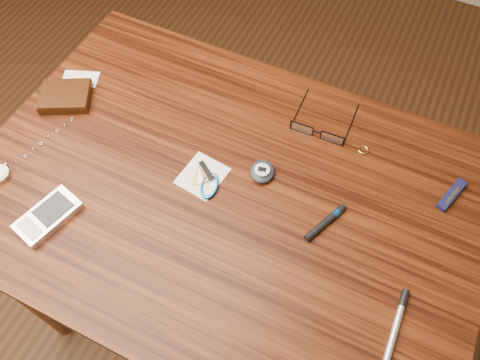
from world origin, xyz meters
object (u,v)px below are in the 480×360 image
(eyeglasses, at_px, (318,131))
(silver_pen, at_px, (397,323))
(desk, at_px, (226,214))
(pedometer, at_px, (262,171))
(pda_phone, at_px, (48,216))
(notepad_keys, at_px, (206,180))
(pocket_knife, at_px, (451,195))
(pocket_watch, at_px, (1,172))
(wallet_and_card, at_px, (66,96))

(eyeglasses, bearing_deg, silver_pen, -50.49)
(desk, bearing_deg, pedometer, 51.85)
(pda_phone, relative_size, pedometer, 1.97)
(pedometer, distance_m, notepad_keys, 0.11)
(pda_phone, relative_size, notepad_keys, 1.31)
(eyeglasses, bearing_deg, pocket_knife, -5.66)
(pda_phone, relative_size, silver_pen, 0.89)
(desk, relative_size, silver_pen, 6.84)
(pocket_watch, bearing_deg, notepad_keys, 23.06)
(pocket_watch, relative_size, pedometer, 4.21)
(pedometer, bearing_deg, pocket_watch, -154.47)
(pocket_knife, bearing_deg, wallet_and_card, -171.61)
(wallet_and_card, bearing_deg, eyeglasses, 15.63)
(notepad_keys, distance_m, pocket_knife, 0.48)
(eyeglasses, relative_size, pda_phone, 0.97)
(wallet_and_card, bearing_deg, pedometer, 1.00)
(desk, height_order, pedometer, pedometer)
(notepad_keys, bearing_deg, pda_phone, -138.68)
(wallet_and_card, relative_size, pocket_watch, 0.59)
(desk, relative_size, eyeglasses, 7.88)
(desk, xyz_separation_m, pocket_knife, (0.40, 0.18, 0.11))
(pedometer, xyz_separation_m, pocket_knife, (0.35, 0.11, -0.00))
(pda_phone, xyz_separation_m, pedometer, (0.32, 0.26, 0.00))
(silver_pen, bearing_deg, pocket_watch, -176.32)
(pocket_knife, distance_m, silver_pen, 0.29)
(pocket_watch, relative_size, pda_phone, 2.14)
(pda_phone, xyz_separation_m, silver_pen, (0.64, 0.09, -0.00))
(eyeglasses, height_order, silver_pen, eyeglasses)
(wallet_and_card, height_order, pocket_watch, wallet_and_card)
(pda_phone, xyz_separation_m, notepad_keys, (0.23, 0.20, -0.01))
(wallet_and_card, distance_m, pocket_knife, 0.83)
(pedometer, distance_m, pocket_knife, 0.37)
(pedometer, height_order, pocket_knife, pedometer)
(desk, distance_m, wallet_and_card, 0.44)
(pda_phone, bearing_deg, pocket_knife, 29.33)
(wallet_and_card, relative_size, pda_phone, 1.26)
(pocket_watch, xyz_separation_m, pocket_knife, (0.82, 0.34, -0.00))
(wallet_and_card, relative_size, silver_pen, 1.13)
(eyeglasses, bearing_deg, wallet_and_card, -164.37)
(wallet_and_card, bearing_deg, pda_phone, -59.73)
(wallet_and_card, height_order, eyeglasses, eyeglasses)
(pda_phone, bearing_deg, pedometer, 39.50)
(eyeglasses, relative_size, silver_pen, 0.87)
(pedometer, bearing_deg, pocket_knife, 17.84)
(wallet_and_card, height_order, notepad_keys, wallet_and_card)
(pda_phone, distance_m, silver_pen, 0.65)
(desk, xyz_separation_m, notepad_keys, (-0.04, 0.00, 0.11))
(eyeglasses, bearing_deg, notepad_keys, -127.36)
(eyeglasses, height_order, pocket_knife, eyeglasses)
(eyeglasses, relative_size, notepad_keys, 1.27)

